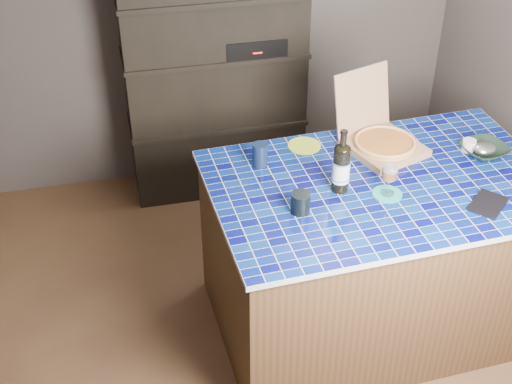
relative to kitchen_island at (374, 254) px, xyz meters
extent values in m
plane|color=brown|center=(-0.60, 0.04, -0.48)|extent=(3.50, 3.50, 0.00)
plane|color=#47413D|center=(-0.60, 1.79, 0.77)|extent=(3.50, 0.00, 3.50)
cube|color=black|center=(-0.60, 1.57, 0.42)|extent=(1.20, 0.40, 1.80)
cube|color=black|center=(-0.35, 1.52, 0.64)|extent=(0.40, 0.32, 0.12)
cube|color=#482E1C|center=(0.00, 0.00, -0.02)|extent=(1.77, 1.16, 0.93)
cube|color=#050750|center=(0.00, 0.00, 0.47)|extent=(1.82, 1.21, 0.03)
cube|color=#A07A52|center=(0.11, 0.28, 0.50)|extent=(0.46, 0.46, 0.04)
cube|color=#A07A52|center=(0.04, 0.48, 0.70)|extent=(0.37, 0.19, 0.35)
cylinder|color=tan|center=(0.11, 0.28, 0.53)|extent=(0.33, 0.33, 0.01)
cylinder|color=#670B0E|center=(0.11, 0.28, 0.54)|extent=(0.29, 0.29, 0.01)
torus|color=tan|center=(0.11, 0.28, 0.54)|extent=(0.33, 0.33, 0.02)
cylinder|color=black|center=(-0.24, -0.01, 0.60)|extent=(0.09, 0.09, 0.24)
ellipsoid|color=black|center=(-0.24, -0.01, 0.72)|extent=(0.09, 0.09, 0.05)
cylinder|color=black|center=(-0.24, -0.01, 0.78)|extent=(0.03, 0.03, 0.10)
cylinder|color=silver|center=(-0.24, -0.01, 0.59)|extent=(0.09, 0.09, 0.11)
cylinder|color=#3B6BCA|center=(-0.24, -0.01, 0.56)|extent=(0.09, 0.09, 0.01)
cylinder|color=#3B6BCA|center=(-0.24, -0.01, 0.65)|extent=(0.09, 0.09, 0.01)
cylinder|color=teal|center=(-0.02, -0.11, 0.49)|extent=(0.15, 0.15, 0.01)
cylinder|color=white|center=(-0.02, -0.11, 0.49)|extent=(0.07, 0.07, 0.00)
cylinder|color=white|center=(-0.02, -0.11, 0.53)|extent=(0.01, 0.01, 0.08)
ellipsoid|color=white|center=(-0.02, -0.11, 0.61)|extent=(0.08, 0.08, 0.11)
cylinder|color=#B86E1D|center=(-0.02, -0.11, 0.60)|extent=(0.07, 0.07, 0.05)
cylinder|color=white|center=(-0.02, -0.11, 0.63)|extent=(0.07, 0.07, 0.02)
cylinder|color=black|center=(-0.48, -0.15, 0.53)|extent=(0.09, 0.09, 0.10)
cube|color=black|center=(0.42, -0.30, 0.49)|extent=(0.24, 0.24, 0.02)
imported|color=black|center=(0.62, 0.12, 0.51)|extent=(0.29, 0.29, 0.06)
ellipsoid|color=#ADACB7|center=(0.62, 0.12, 0.52)|extent=(0.13, 0.11, 0.06)
cylinder|color=silver|center=(0.56, 0.18, 0.51)|extent=(0.07, 0.07, 0.06)
cylinder|color=black|center=(-0.58, 0.30, 0.55)|extent=(0.08, 0.08, 0.13)
cylinder|color=#B4C72A|center=(-0.30, 0.42, 0.49)|extent=(0.18, 0.18, 0.01)
camera|label=1|loc=(-1.30, -2.77, 2.56)|focal=50.00mm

